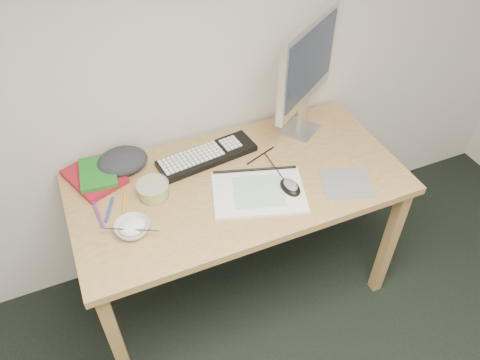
% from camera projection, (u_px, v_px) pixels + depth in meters
% --- Properties ---
extents(desk, '(1.40, 0.70, 0.75)m').
position_uv_depth(desk, '(238.00, 194.00, 2.03)').
color(desk, tan).
rests_on(desk, ground).
extents(mousepad, '(0.25, 0.24, 0.00)m').
position_uv_depth(mousepad, '(346.00, 183.00, 1.95)').
color(mousepad, gray).
rests_on(mousepad, desk).
extents(sketchpad, '(0.44, 0.37, 0.01)m').
position_uv_depth(sketchpad, '(259.00, 192.00, 1.91)').
color(sketchpad, white).
rests_on(sketchpad, desk).
extents(keyboard, '(0.46, 0.20, 0.03)m').
position_uv_depth(keyboard, '(207.00, 156.00, 2.06)').
color(keyboard, black).
rests_on(keyboard, desk).
extents(monitor, '(0.41, 0.30, 0.55)m').
position_uv_depth(monitor, '(307.00, 65.00, 1.99)').
color(monitor, silver).
rests_on(monitor, desk).
extents(mouse, '(0.08, 0.12, 0.04)m').
position_uv_depth(mouse, '(290.00, 185.00, 1.90)').
color(mouse, black).
rests_on(mouse, sketchpad).
extents(rice_bowl, '(0.16, 0.16, 0.04)m').
position_uv_depth(rice_bowl, '(132.00, 228.00, 1.75)').
color(rice_bowl, white).
rests_on(rice_bowl, desk).
extents(chopsticks, '(0.20, 0.11, 0.02)m').
position_uv_depth(chopsticks, '(130.00, 230.00, 1.71)').
color(chopsticks, '#ABABAE').
rests_on(chopsticks, rice_bowl).
extents(fruit_tub, '(0.14, 0.14, 0.06)m').
position_uv_depth(fruit_tub, '(153.00, 190.00, 1.88)').
color(fruit_tub, gold).
rests_on(fruit_tub, desk).
extents(book_red, '(0.26, 0.30, 0.02)m').
position_uv_depth(book_red, '(94.00, 177.00, 1.97)').
color(book_red, maroon).
rests_on(book_red, desk).
extents(book_green, '(0.17, 0.22, 0.02)m').
position_uv_depth(book_green, '(98.00, 172.00, 1.95)').
color(book_green, '#1C701E').
rests_on(book_green, book_red).
extents(cloth_lump, '(0.22, 0.20, 0.07)m').
position_uv_depth(cloth_lump, '(122.00, 161.00, 2.00)').
color(cloth_lump, '#24262B').
rests_on(cloth_lump, desk).
extents(pencil_pink, '(0.17, 0.04, 0.01)m').
position_uv_depth(pencil_pink, '(221.00, 179.00, 1.97)').
color(pencil_pink, '#CB6593').
rests_on(pencil_pink, desk).
extents(pencil_tan, '(0.17, 0.10, 0.01)m').
position_uv_depth(pencil_tan, '(246.00, 175.00, 1.99)').
color(pencil_tan, '#A37656').
rests_on(pencil_tan, desk).
extents(pencil_black, '(0.16, 0.07, 0.01)m').
position_uv_depth(pencil_black, '(260.00, 156.00, 2.08)').
color(pencil_black, black).
rests_on(pencil_black, desk).
extents(marker_blue, '(0.06, 0.12, 0.01)m').
position_uv_depth(marker_blue, '(109.00, 209.00, 1.84)').
color(marker_blue, '#1B4094').
rests_on(marker_blue, desk).
extents(marker_orange, '(0.04, 0.11, 0.01)m').
position_uv_depth(marker_orange, '(124.00, 202.00, 1.87)').
color(marker_orange, orange).
rests_on(marker_orange, desk).
extents(marker_purple, '(0.02, 0.15, 0.01)m').
position_uv_depth(marker_purple, '(98.00, 214.00, 1.82)').
color(marker_purple, '#772588').
rests_on(marker_purple, desk).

